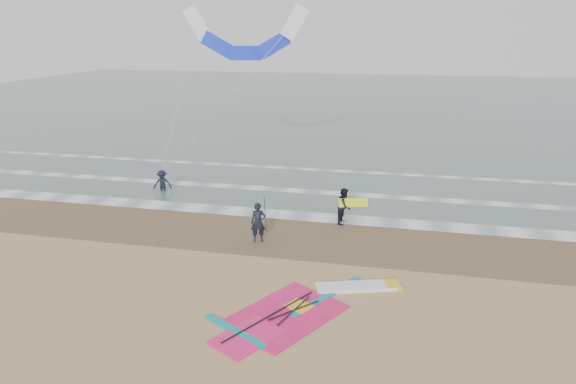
% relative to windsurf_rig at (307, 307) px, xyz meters
% --- Properties ---
extents(ground, '(120.00, 120.00, 0.00)m').
position_rel_windsurf_rig_xyz_m(ground, '(-0.78, -0.17, -0.04)').
color(ground, tan).
rests_on(ground, ground).
extents(sea_water, '(120.00, 80.00, 0.02)m').
position_rel_windsurf_rig_xyz_m(sea_water, '(-0.78, 47.83, -0.03)').
color(sea_water, '#47605E').
rests_on(sea_water, ground).
extents(wet_sand_band, '(120.00, 5.00, 0.01)m').
position_rel_windsurf_rig_xyz_m(wet_sand_band, '(-0.78, 5.83, -0.03)').
color(wet_sand_band, brown).
rests_on(wet_sand_band, ground).
extents(foam_waterline, '(120.00, 9.15, 0.02)m').
position_rel_windsurf_rig_xyz_m(foam_waterline, '(-0.78, 10.28, -0.01)').
color(foam_waterline, white).
rests_on(foam_waterline, ground).
extents(windsurf_rig, '(5.83, 5.52, 0.14)m').
position_rel_windsurf_rig_xyz_m(windsurf_rig, '(0.00, 0.00, 0.00)').
color(windsurf_rig, white).
rests_on(windsurf_rig, ground).
extents(person_standing, '(0.68, 0.53, 1.66)m').
position_rel_windsurf_rig_xyz_m(person_standing, '(-2.90, 4.78, 0.79)').
color(person_standing, black).
rests_on(person_standing, ground).
extents(person_walking, '(0.75, 0.89, 1.63)m').
position_rel_windsurf_rig_xyz_m(person_walking, '(0.29, 7.61, 0.78)').
color(person_walking, black).
rests_on(person_walking, ground).
extents(person_wading, '(1.10, 0.82, 1.52)m').
position_rel_windsurf_rig_xyz_m(person_wading, '(-9.76, 10.25, 0.72)').
color(person_wading, black).
rests_on(person_wading, ground).
extents(held_pole, '(0.17, 0.86, 1.82)m').
position_rel_windsurf_rig_xyz_m(held_pole, '(-2.60, 4.78, 1.18)').
color(held_pole, black).
rests_on(held_pole, ground).
extents(carried_kiteboard, '(1.30, 0.51, 0.39)m').
position_rel_windsurf_rig_xyz_m(carried_kiteboard, '(0.69, 7.51, 1.00)').
color(carried_kiteboard, yellow).
rests_on(carried_kiteboard, ground).
extents(surf_kite, '(7.38, 3.05, 8.60)m').
position_rel_windsurf_rig_xyz_m(surf_kite, '(-5.79, 13.01, 7.82)').
color(surf_kite, white).
rests_on(surf_kite, ground).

